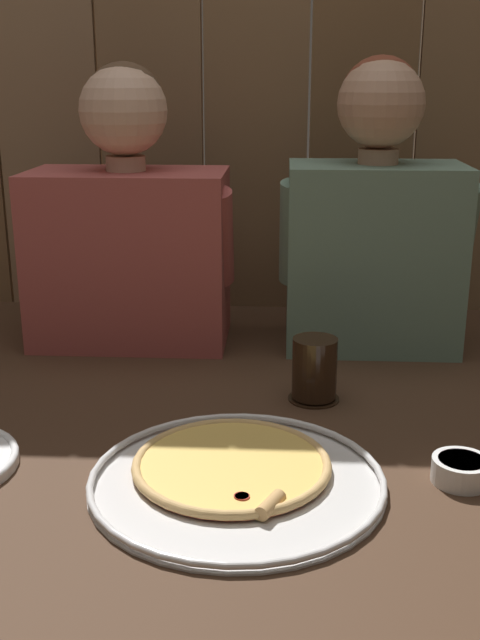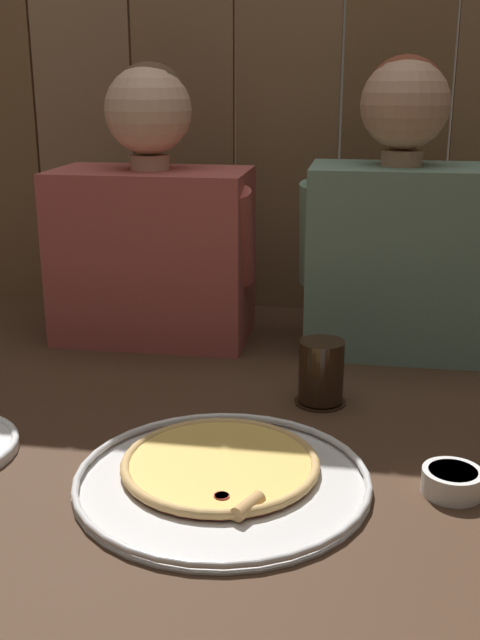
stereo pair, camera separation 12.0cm
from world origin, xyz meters
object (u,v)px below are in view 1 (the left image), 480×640
object	(u,v)px
pizza_tray	(234,473)
diner_right	(375,222)
drinking_glass	(314,370)
dipping_bowl	(461,469)
diner_left	(128,226)

from	to	relation	value
pizza_tray	diner_right	bearing A→B (deg)	67.39
drinking_glass	dipping_bowl	xyz separation A→B (m)	(0.20, -0.28, -0.04)
diner_left	drinking_glass	bearing A→B (deg)	-38.93
pizza_tray	diner_left	size ratio (longest dim) A/B	0.72
dipping_bowl	diner_left	bearing A→B (deg)	134.59
diner_left	diner_right	bearing A→B (deg)	-0.04
dipping_bowl	drinking_glass	bearing A→B (deg)	125.25
diner_right	diner_left	bearing A→B (deg)	179.96
diner_right	drinking_glass	bearing A→B (deg)	-112.46
diner_left	diner_right	world-z (taller)	diner_right
dipping_bowl	diner_right	xyz separation A→B (m)	(-0.07, 0.58, 0.24)
drinking_glass	diner_right	size ratio (longest dim) A/B	0.19
pizza_tray	diner_right	xyz separation A→B (m)	(0.25, 0.60, 0.25)
pizza_tray	diner_left	xyz separation A→B (m)	(-0.26, 0.60, 0.24)
diner_left	pizza_tray	bearing A→B (deg)	-66.67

